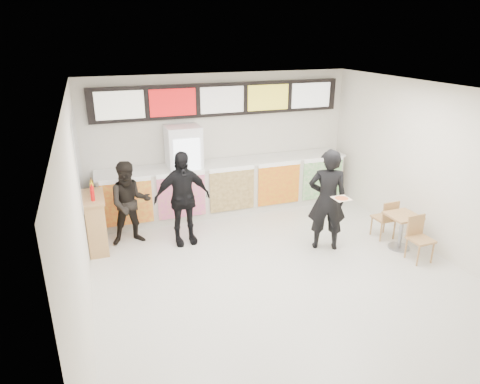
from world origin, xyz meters
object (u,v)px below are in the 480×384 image
customer_main (327,200)px  cafe_table (402,225)px  customer_left (130,203)px  drinks_fridge (185,172)px  customer_mid (182,198)px  service_counter (227,187)px  condiment_ledge (96,222)px

customer_main → cafe_table: customer_main is taller
customer_main → customer_left: customer_main is taller
drinks_fridge → customer_mid: (-0.33, -1.22, -0.10)m
service_counter → customer_left: 2.37m
drinks_fridge → customer_mid: 1.27m
cafe_table → condiment_ledge: 5.63m
service_counter → customer_mid: customer_mid is taller
customer_main → cafe_table: 1.48m
customer_main → drinks_fridge: bearing=-23.5°
customer_main → customer_mid: (-2.44, 1.08, -0.05)m
service_counter → drinks_fridge: 1.03m
customer_mid → customer_main: bearing=-26.6°
customer_mid → condiment_ledge: 1.63m
customer_mid → service_counter: bearing=41.1°
drinks_fridge → customer_main: drinks_fridge is taller
service_counter → condiment_ledge: size_ratio=4.49×
customer_main → customer_left: size_ratio=1.18×
condiment_ledge → drinks_fridge: bearing=26.0°
drinks_fridge → customer_main: size_ratio=1.05×
customer_main → customer_left: bearing=1.3°
condiment_ledge → customer_mid: bearing=-11.1°
customer_mid → condiment_ledge: bearing=166.2°
cafe_table → condiment_ledge: condiment_ledge is taller
drinks_fridge → cafe_table: 4.46m
cafe_table → customer_main: bearing=157.7°
service_counter → condiment_ledge: 2.96m
service_counter → customer_left: size_ratio=3.44×
drinks_fridge → customer_left: size_ratio=1.24×
customer_main → customer_mid: size_ratio=1.05×
customer_main → cafe_table: bearing=-177.0°
drinks_fridge → customer_mid: bearing=-104.9°
service_counter → customer_mid: size_ratio=3.07×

